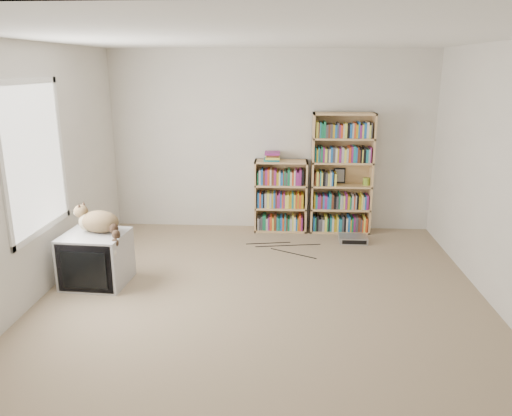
# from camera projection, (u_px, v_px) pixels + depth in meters

# --- Properties ---
(floor) EXTENTS (4.50, 5.00, 0.01)m
(floor) POSITION_uv_depth(u_px,v_px,m) (262.00, 304.00, 4.92)
(floor) COLOR tan
(floor) RESTS_ON ground
(wall_back) EXTENTS (4.50, 0.02, 2.50)m
(wall_back) POSITION_uv_depth(u_px,v_px,m) (271.00, 141.00, 6.98)
(wall_back) COLOR beige
(wall_back) RESTS_ON floor
(wall_front) EXTENTS (4.50, 0.02, 2.50)m
(wall_front) POSITION_uv_depth(u_px,v_px,m) (235.00, 307.00, 2.18)
(wall_front) COLOR beige
(wall_front) RESTS_ON floor
(wall_left) EXTENTS (0.02, 5.00, 2.50)m
(wall_left) POSITION_uv_depth(u_px,v_px,m) (25.00, 178.00, 4.71)
(wall_left) COLOR beige
(wall_left) RESTS_ON floor
(ceiling) EXTENTS (4.50, 5.00, 0.02)m
(ceiling) POSITION_uv_depth(u_px,v_px,m) (263.00, 37.00, 4.24)
(ceiling) COLOR white
(ceiling) RESTS_ON wall_back
(window) EXTENTS (0.02, 1.22, 1.52)m
(window) POSITION_uv_depth(u_px,v_px,m) (35.00, 158.00, 4.86)
(window) COLOR white
(window) RESTS_ON wall_left
(crt_tv) EXTENTS (0.68, 0.63, 0.56)m
(crt_tv) POSITION_uv_depth(u_px,v_px,m) (97.00, 259.00, 5.34)
(crt_tv) COLOR #A9A9AC
(crt_tv) RESTS_ON floor
(cat) EXTENTS (0.61, 0.55, 0.51)m
(cat) POSITION_uv_depth(u_px,v_px,m) (101.00, 226.00, 5.25)
(cat) COLOR #3B2B18
(cat) RESTS_ON crt_tv
(bookcase_tall) EXTENTS (0.83, 0.30, 1.67)m
(bookcase_tall) POSITION_uv_depth(u_px,v_px,m) (341.00, 176.00, 6.91)
(bookcase_tall) COLOR tan
(bookcase_tall) RESTS_ON floor
(bookcase_short) EXTENTS (0.73, 0.30, 1.01)m
(bookcase_short) POSITION_uv_depth(u_px,v_px,m) (281.00, 198.00, 7.05)
(bookcase_short) COLOR tan
(bookcase_short) RESTS_ON floor
(book_stack) EXTENTS (0.21, 0.28, 0.12)m
(book_stack) POSITION_uv_depth(u_px,v_px,m) (273.00, 156.00, 6.87)
(book_stack) COLOR #D8451C
(book_stack) RESTS_ON bookcase_short
(green_mug) EXTENTS (0.09, 0.09, 0.10)m
(green_mug) POSITION_uv_depth(u_px,v_px,m) (366.00, 181.00, 6.89)
(green_mug) COLOR olive
(green_mug) RESTS_ON bookcase_tall
(framed_print) EXTENTS (0.16, 0.05, 0.21)m
(framed_print) POSITION_uv_depth(u_px,v_px,m) (339.00, 175.00, 6.99)
(framed_print) COLOR black
(framed_print) RESTS_ON bookcase_tall
(dvd_player) EXTENTS (0.37, 0.27, 0.08)m
(dvd_player) POSITION_uv_depth(u_px,v_px,m) (353.00, 239.00, 6.66)
(dvd_player) COLOR #A3A3A8
(dvd_player) RESTS_ON floor
(wall_outlet) EXTENTS (0.01, 0.08, 0.13)m
(wall_outlet) POSITION_uv_depth(u_px,v_px,m) (70.00, 243.00, 5.68)
(wall_outlet) COLOR silver
(wall_outlet) RESTS_ON wall_left
(floor_cables) EXTENTS (1.20, 0.70, 0.01)m
(floor_cables) POSITION_uv_depth(u_px,v_px,m) (280.00, 249.00, 6.41)
(floor_cables) COLOR black
(floor_cables) RESTS_ON floor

